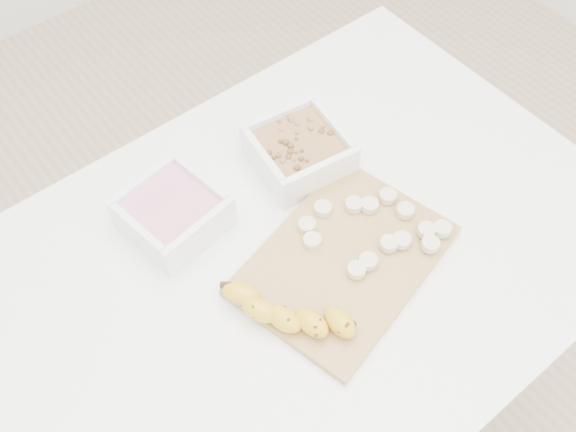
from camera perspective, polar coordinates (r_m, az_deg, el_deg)
ground at (r=1.66m, az=0.68°, el=-16.86°), size 3.50×3.50×0.00m
table at (r=1.05m, az=1.02°, el=-5.88°), size 1.00×0.70×0.75m
bowl_yogurt at (r=0.99m, az=-10.18°, el=0.32°), size 0.15×0.15×0.06m
bowl_granola at (r=1.04m, az=0.98°, el=5.84°), size 0.16×0.16×0.07m
cutting_board at (r=0.96m, az=4.99°, el=-3.94°), size 0.35×0.29×0.01m
banana at (r=0.89m, az=0.32°, el=-8.58°), size 0.12×0.19×0.03m
banana_slices at (r=0.97m, az=7.87°, el=-1.14°), size 0.19×0.18×0.02m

